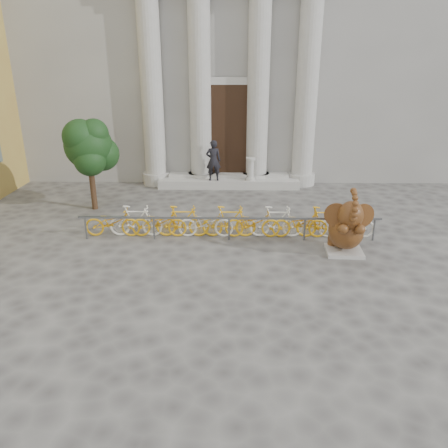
{
  "coord_description": "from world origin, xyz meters",
  "views": [
    {
      "loc": [
        0.09,
        -8.96,
        5.2
      ],
      "look_at": [
        -0.08,
        1.84,
        1.1
      ],
      "focal_mm": 35.0,
      "sensor_mm": 36.0,
      "label": 1
    }
  ],
  "objects_px": {
    "elephant_statue": "(347,229)",
    "bike_rack": "(229,221)",
    "tree": "(89,147)",
    "pedestrian": "(213,160)"
  },
  "relations": [
    {
      "from": "elephant_statue",
      "to": "bike_rack",
      "type": "height_order",
      "value": "elephant_statue"
    },
    {
      "from": "elephant_statue",
      "to": "bike_rack",
      "type": "relative_size",
      "value": 0.22
    },
    {
      "from": "bike_rack",
      "to": "pedestrian",
      "type": "xyz_separation_m",
      "value": [
        -0.69,
        5.4,
        0.71
      ]
    },
    {
      "from": "elephant_statue",
      "to": "bike_rack",
      "type": "bearing_deg",
      "value": 163.26
    },
    {
      "from": "bike_rack",
      "to": "tree",
      "type": "bearing_deg",
      "value": 152.29
    },
    {
      "from": "elephant_statue",
      "to": "pedestrian",
      "type": "height_order",
      "value": "pedestrian"
    },
    {
      "from": "bike_rack",
      "to": "pedestrian",
      "type": "relative_size",
      "value": 5.37
    },
    {
      "from": "tree",
      "to": "pedestrian",
      "type": "height_order",
      "value": "tree"
    },
    {
      "from": "elephant_statue",
      "to": "tree",
      "type": "distance_m",
      "value": 9.2
    },
    {
      "from": "elephant_statue",
      "to": "pedestrian",
      "type": "relative_size",
      "value": 1.18
    }
  ]
}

